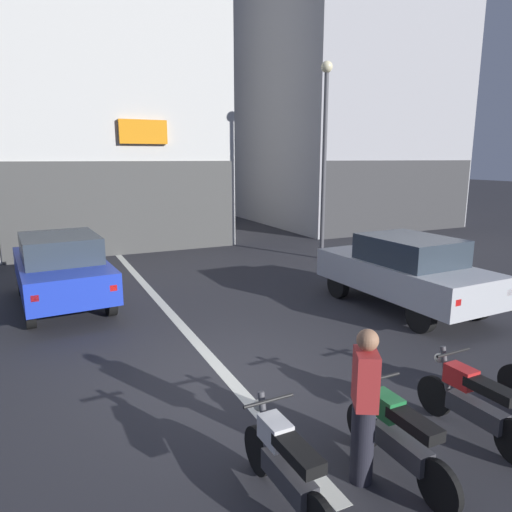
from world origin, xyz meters
TOP-DOWN VIEW (x-y plane):
  - ground_plane at (0.00, 0.00)m, footprint 120.00×120.00m
  - lane_centre_line at (0.00, 6.00)m, footprint 0.20×18.00m
  - building_mid_block at (0.37, 14.82)m, footprint 8.16×9.41m
  - building_far_right at (12.25, 14.82)m, footprint 8.53×10.07m
  - car_blue_crossing_near at (-2.04, 4.96)m, footprint 2.04×4.21m
  - car_silver_parked_kerbside at (4.80, 1.45)m, footprint 1.89×4.16m
  - street_lamp at (6.09, 6.71)m, footprint 0.36×0.36m
  - motorcycle_white_row_leftmost at (-0.51, -2.73)m, footprint 0.55×1.67m
  - motorcycle_green_row_left_mid at (0.78, -2.81)m, footprint 0.55×1.67m
  - motorcycle_red_row_centre at (2.07, -2.67)m, footprint 0.55×1.67m
  - person_by_motorcycles at (0.39, -2.74)m, footprint 0.37×0.42m

SIDE VIEW (x-z plane):
  - ground_plane at x=0.00m, z-range 0.00..0.00m
  - lane_centre_line at x=0.00m, z-range 0.00..0.01m
  - motorcycle_white_row_leftmost at x=-0.51m, z-range -0.03..0.95m
  - motorcycle_green_row_left_mid at x=0.78m, z-range -0.03..0.95m
  - motorcycle_red_row_centre at x=2.07m, z-range -0.03..0.95m
  - person_by_motorcycles at x=0.39m, z-range 0.02..1.69m
  - car_blue_crossing_near at x=-2.04m, z-range 0.07..1.71m
  - car_silver_parked_kerbside at x=4.80m, z-range 0.07..1.71m
  - street_lamp at x=6.09m, z-range 0.72..6.96m
  - building_mid_block at x=0.37m, z-range -0.01..14.15m
  - building_far_right at x=12.25m, z-range -0.01..17.94m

